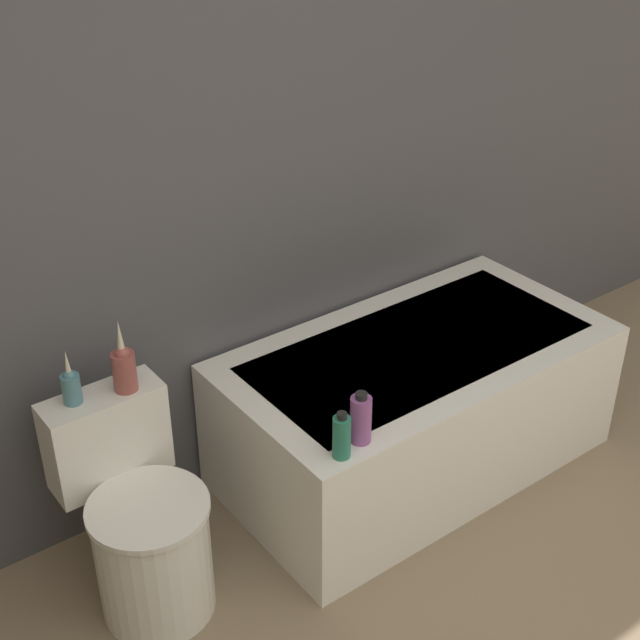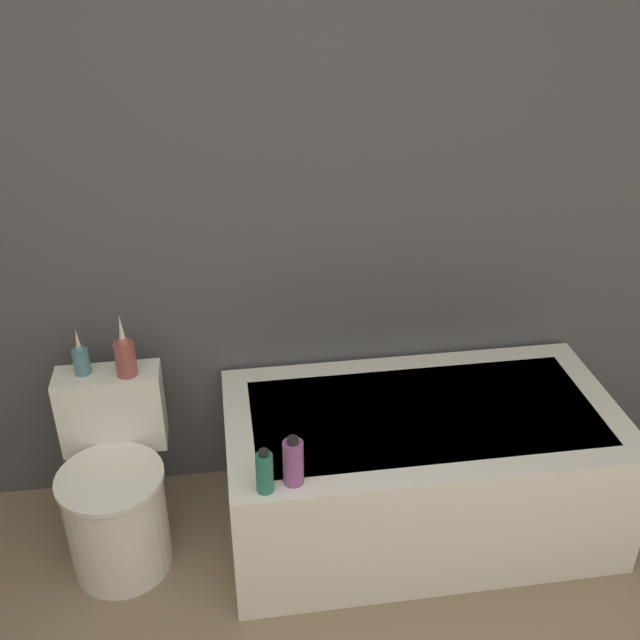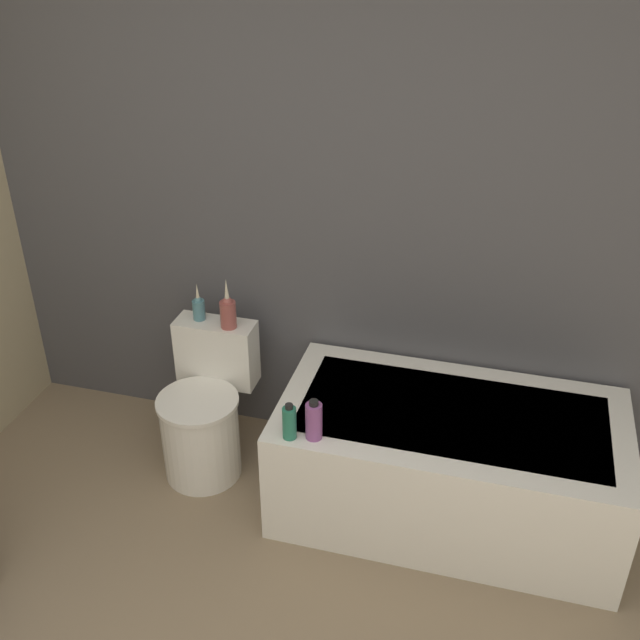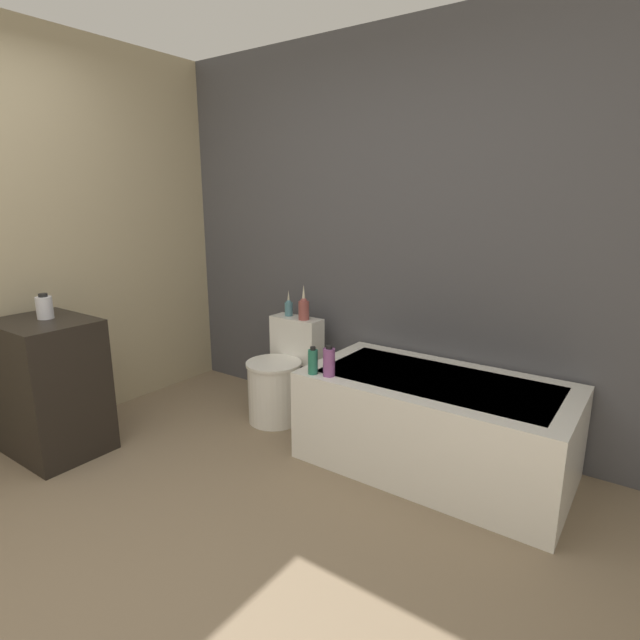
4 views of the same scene
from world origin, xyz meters
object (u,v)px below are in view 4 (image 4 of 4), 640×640
at_px(vase_gold, 289,307).
at_px(bathtub, 434,423).
at_px(shampoo_bottle_tall, 313,361).
at_px(shampoo_bottle_short, 329,362).
at_px(toilet, 280,378).
at_px(vase_silver, 304,308).
at_px(soap_bottle_glass, 44,307).

bearing_deg(vase_gold, bathtub, -9.95).
xyz_separation_m(shampoo_bottle_tall, shampoo_bottle_short, (0.10, 0.03, 0.01)).
relative_size(toilet, shampoo_bottle_short, 3.83).
relative_size(bathtub, vase_silver, 5.91).
relative_size(soap_bottle_glass, shampoo_bottle_short, 0.84).
height_order(soap_bottle_glass, shampoo_bottle_tall, soap_bottle_glass).
bearing_deg(vase_silver, vase_gold, 168.44).
bearing_deg(shampoo_bottle_tall, soap_bottle_glass, -150.45).
distance_m(toilet, vase_silver, 0.53).
bearing_deg(shampoo_bottle_tall, shampoo_bottle_short, 14.69).
height_order(bathtub, shampoo_bottle_short, shampoo_bottle_short).
distance_m(bathtub, vase_silver, 1.22).
xyz_separation_m(toilet, vase_gold, (-0.08, 0.21, 0.47)).
height_order(bathtub, shampoo_bottle_tall, shampoo_bottle_tall).
height_order(soap_bottle_glass, shampoo_bottle_short, soap_bottle_glass).
relative_size(bathtub, vase_gold, 7.92).
bearing_deg(toilet, vase_silver, 65.26).
distance_m(bathtub, toilet, 1.17).
distance_m(bathtub, soap_bottle_glass, 2.41).
xyz_separation_m(toilet, shampoo_bottle_short, (0.64, -0.32, 0.33)).
height_order(soap_bottle_glass, vase_gold, soap_bottle_glass).
relative_size(soap_bottle_glass, shampoo_bottle_tall, 0.93).
height_order(vase_gold, shampoo_bottle_tall, vase_gold).
bearing_deg(vase_gold, soap_bottle_glass, -120.16).
distance_m(bathtub, shampoo_bottle_tall, 0.79).
relative_size(shampoo_bottle_tall, shampoo_bottle_short, 0.90).
distance_m(toilet, shampoo_bottle_short, 0.79).
distance_m(vase_gold, shampoo_bottle_tall, 0.85).
distance_m(toilet, shampoo_bottle_tall, 0.72).
bearing_deg(vase_gold, vase_silver, -11.56).
distance_m(toilet, soap_bottle_glass, 1.56).
bearing_deg(soap_bottle_glass, shampoo_bottle_short, 28.70).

